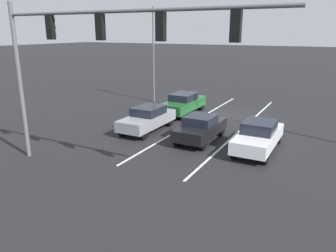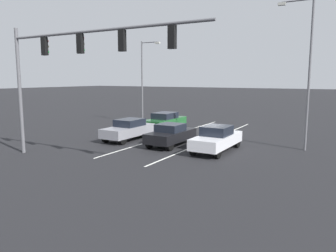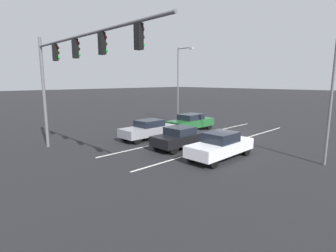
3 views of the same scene
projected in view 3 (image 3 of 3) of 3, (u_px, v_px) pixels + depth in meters
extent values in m
plane|color=black|center=(230.00, 134.00, 21.96)|extent=(240.00, 240.00, 0.00)
cube|color=silver|center=(229.00, 143.00, 18.88)|extent=(0.12, 17.50, 0.01)
cube|color=silver|center=(193.00, 136.00, 21.25)|extent=(0.12, 17.50, 0.01)
cube|color=silver|center=(220.00, 147.00, 14.98)|extent=(1.71, 4.51, 0.64)
cube|color=black|center=(221.00, 137.00, 14.88)|extent=(1.50, 1.79, 0.55)
cube|color=red|center=(249.00, 140.00, 16.06)|extent=(0.24, 0.06, 0.12)
cube|color=red|center=(232.00, 137.00, 16.90)|extent=(0.24, 0.06, 0.12)
cylinder|color=black|center=(213.00, 162.00, 13.38)|extent=(0.22, 0.71, 0.71)
cylinder|color=black|center=(192.00, 156.00, 14.40)|extent=(0.22, 0.71, 0.71)
cylinder|color=black|center=(246.00, 150.00, 15.67)|extent=(0.22, 0.71, 0.71)
cylinder|color=black|center=(226.00, 145.00, 16.68)|extent=(0.22, 0.71, 0.71)
cube|color=black|center=(181.00, 138.00, 17.33)|extent=(1.74, 4.03, 0.62)
cube|color=black|center=(180.00, 131.00, 17.19)|extent=(1.53, 1.64, 0.48)
cube|color=red|center=(206.00, 133.00, 18.24)|extent=(0.24, 0.06, 0.12)
cube|color=red|center=(193.00, 131.00, 19.09)|extent=(0.24, 0.06, 0.12)
cylinder|color=black|center=(174.00, 149.00, 15.89)|extent=(0.22, 0.69, 0.69)
cylinder|color=black|center=(157.00, 145.00, 16.93)|extent=(0.22, 0.69, 0.69)
cylinder|color=black|center=(203.00, 141.00, 17.84)|extent=(0.22, 0.69, 0.69)
cylinder|color=black|center=(186.00, 138.00, 18.88)|extent=(0.22, 0.69, 0.69)
cube|color=gray|center=(148.00, 131.00, 19.98)|extent=(1.71, 4.36, 0.64)
cube|color=black|center=(149.00, 123.00, 20.00)|extent=(1.50, 1.95, 0.50)
cube|color=red|center=(173.00, 126.00, 21.00)|extent=(0.24, 0.06, 0.12)
cube|color=red|center=(163.00, 124.00, 21.84)|extent=(0.24, 0.06, 0.12)
cylinder|color=black|center=(137.00, 139.00, 18.43)|extent=(0.22, 0.69, 0.69)
cylinder|color=black|center=(125.00, 136.00, 19.45)|extent=(0.22, 0.69, 0.69)
cylinder|color=black|center=(169.00, 133.00, 20.61)|extent=(0.22, 0.69, 0.69)
cylinder|color=black|center=(157.00, 131.00, 21.63)|extent=(0.22, 0.69, 0.69)
cube|color=#1E5928|center=(191.00, 123.00, 23.31)|extent=(1.72, 4.62, 0.67)
cube|color=black|center=(191.00, 117.00, 23.22)|extent=(1.51, 2.05, 0.49)
cube|color=red|center=(212.00, 119.00, 24.43)|extent=(0.24, 0.06, 0.12)
cube|color=red|center=(201.00, 118.00, 25.27)|extent=(0.24, 0.06, 0.12)
cylinder|color=black|center=(184.00, 131.00, 21.68)|extent=(0.22, 0.71, 0.71)
cylinder|color=black|center=(171.00, 128.00, 22.71)|extent=(0.22, 0.71, 0.71)
cylinder|color=black|center=(209.00, 126.00, 24.03)|extent=(0.22, 0.71, 0.71)
cylinder|color=black|center=(197.00, 124.00, 25.06)|extent=(0.22, 0.71, 0.71)
cylinder|color=slate|center=(44.00, 94.00, 17.14)|extent=(0.20, 0.20, 7.14)
cylinder|color=slate|center=(85.00, 35.00, 12.41)|extent=(11.97, 0.14, 0.14)
cube|color=black|center=(139.00, 37.00, 9.63)|extent=(0.32, 0.22, 0.95)
sphere|color=#4C0C0C|center=(142.00, 29.00, 9.69)|extent=(0.20, 0.20, 0.20)
sphere|color=#4C420C|center=(142.00, 37.00, 9.74)|extent=(0.20, 0.20, 0.20)
sphere|color=#19D83F|center=(142.00, 45.00, 9.79)|extent=(0.20, 0.20, 0.20)
cube|color=black|center=(102.00, 44.00, 11.45)|extent=(0.32, 0.22, 0.95)
sphere|color=#4C0C0C|center=(105.00, 37.00, 11.52)|extent=(0.20, 0.20, 0.20)
sphere|color=#4C420C|center=(105.00, 44.00, 11.56)|extent=(0.20, 0.20, 0.20)
sphere|color=#19D83F|center=(105.00, 51.00, 11.61)|extent=(0.20, 0.20, 0.20)
cube|color=black|center=(75.00, 49.00, 13.28)|extent=(0.32, 0.22, 0.95)
sphere|color=#4C0C0C|center=(78.00, 43.00, 13.34)|extent=(0.20, 0.20, 0.20)
sphere|color=#4C420C|center=(78.00, 49.00, 13.39)|extent=(0.20, 0.20, 0.20)
sphere|color=#19D83F|center=(79.00, 55.00, 13.44)|extent=(0.20, 0.20, 0.20)
cube|color=black|center=(55.00, 52.00, 15.10)|extent=(0.32, 0.22, 0.95)
sphere|color=#4C0C0C|center=(58.00, 48.00, 15.16)|extent=(0.20, 0.20, 0.20)
sphere|color=#4C420C|center=(58.00, 53.00, 15.21)|extent=(0.20, 0.20, 0.20)
sphere|color=#19D83F|center=(58.00, 58.00, 15.26)|extent=(0.20, 0.20, 0.20)
cylinder|color=slate|center=(178.00, 86.00, 27.39)|extent=(0.14, 0.14, 7.79)
cylinder|color=slate|center=(185.00, 48.00, 26.13)|extent=(1.75, 0.09, 0.09)
cube|color=beige|center=(191.00, 48.00, 25.53)|extent=(0.44, 0.24, 0.16)
cylinder|color=slate|center=(333.00, 79.00, 13.19)|extent=(0.14, 0.14, 9.02)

